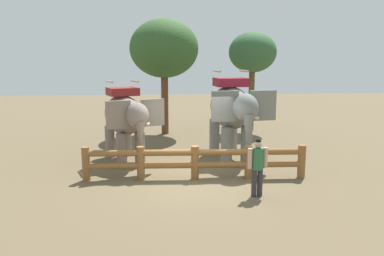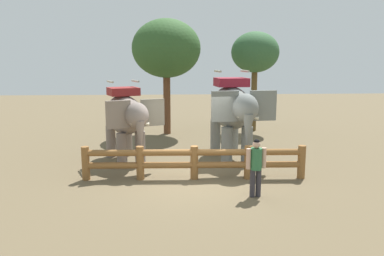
% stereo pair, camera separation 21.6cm
% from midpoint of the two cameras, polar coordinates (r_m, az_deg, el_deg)
% --- Properties ---
extents(ground_plane, '(60.00, 60.00, 0.00)m').
position_cam_midpoint_polar(ground_plane, '(11.92, 0.93, -7.86)').
color(ground_plane, brown).
extents(log_fence, '(6.96, 0.47, 1.05)m').
position_cam_midpoint_polar(log_fence, '(11.95, 0.86, -4.80)').
color(log_fence, brown).
rests_on(log_fence, ground).
extents(elephant_near_left, '(2.54, 3.51, 2.95)m').
position_cam_midpoint_polar(elephant_near_left, '(13.90, -9.39, 1.62)').
color(elephant_near_left, gray).
rests_on(elephant_near_left, ground).
extents(elephant_center, '(2.20, 3.89, 3.31)m').
position_cam_midpoint_polar(elephant_center, '(14.16, 6.48, 2.66)').
color(elephant_center, slate).
rests_on(elephant_center, ground).
extents(tourist_woman_in_black, '(0.56, 0.35, 1.59)m').
position_cam_midpoint_polar(tourist_woman_in_black, '(10.51, 10.07, -5.25)').
color(tourist_woman_in_black, '#302D34').
rests_on(tourist_woman_in_black, ground).
extents(tree_far_left, '(2.43, 2.43, 5.10)m').
position_cam_midpoint_polar(tree_far_left, '(20.18, 9.66, 10.90)').
color(tree_far_left, brown).
rests_on(tree_far_left, ground).
extents(tree_back_center, '(3.35, 3.35, 5.65)m').
position_cam_midpoint_polar(tree_back_center, '(19.11, -3.51, 11.63)').
color(tree_back_center, brown).
rests_on(tree_back_center, ground).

